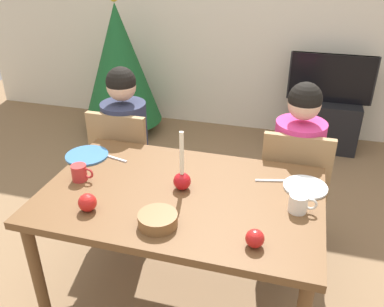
# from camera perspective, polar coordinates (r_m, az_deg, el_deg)

# --- Properties ---
(ground_plane) EXTENTS (7.68, 7.68, 0.00)m
(ground_plane) POSITION_cam_1_polar(r_m,az_deg,el_deg) (2.54, -1.30, -19.76)
(ground_plane) COLOR brown
(back_wall) EXTENTS (6.40, 0.10, 2.60)m
(back_wall) POSITION_cam_1_polar(r_m,az_deg,el_deg) (4.30, 9.29, 19.95)
(back_wall) COLOR beige
(back_wall) RESTS_ON ground
(dining_table) EXTENTS (1.40, 0.90, 0.75)m
(dining_table) POSITION_cam_1_polar(r_m,az_deg,el_deg) (2.09, -1.50, -7.41)
(dining_table) COLOR brown
(dining_table) RESTS_ON ground
(chair_left) EXTENTS (0.40, 0.40, 0.90)m
(chair_left) POSITION_cam_1_polar(r_m,az_deg,el_deg) (2.84, -9.33, -1.12)
(chair_left) COLOR #99754C
(chair_left) RESTS_ON ground
(chair_right) EXTENTS (0.40, 0.40, 0.90)m
(chair_right) POSITION_cam_1_polar(r_m,az_deg,el_deg) (2.62, 14.06, -4.40)
(chair_right) COLOR #99754C
(chair_right) RESTS_ON ground
(person_left_child) EXTENTS (0.30, 0.30, 1.17)m
(person_left_child) POSITION_cam_1_polar(r_m,az_deg,el_deg) (2.84, -9.15, 0.20)
(person_left_child) COLOR #33384C
(person_left_child) RESTS_ON ground
(person_right_child) EXTENTS (0.30, 0.30, 1.17)m
(person_right_child) POSITION_cam_1_polar(r_m,az_deg,el_deg) (2.62, 14.25, -2.97)
(person_right_child) COLOR #33384C
(person_right_child) RESTS_ON ground
(tv_stand) EXTENTS (0.64, 0.40, 0.48)m
(tv_stand) POSITION_cam_1_polar(r_m,az_deg,el_deg) (4.26, 18.05, 3.98)
(tv_stand) COLOR black
(tv_stand) RESTS_ON ground
(tv) EXTENTS (0.79, 0.05, 0.46)m
(tv) POSITION_cam_1_polar(r_m,az_deg,el_deg) (4.11, 19.02, 9.97)
(tv) COLOR black
(tv) RESTS_ON tv_stand
(christmas_tree) EXTENTS (0.82, 0.82, 1.43)m
(christmas_tree) POSITION_cam_1_polar(r_m,az_deg,el_deg) (4.29, -10.19, 12.26)
(christmas_tree) COLOR brown
(christmas_tree) RESTS_ON ground
(candle_centerpiece) EXTENTS (0.09, 0.09, 0.32)m
(candle_centerpiece) POSITION_cam_1_polar(r_m,az_deg,el_deg) (2.04, -1.41, -3.42)
(candle_centerpiece) COLOR red
(candle_centerpiece) RESTS_ON dining_table
(plate_left) EXTENTS (0.25, 0.25, 0.01)m
(plate_left) POSITION_cam_1_polar(r_m,az_deg,el_deg) (2.45, -14.58, -0.25)
(plate_left) COLOR teal
(plate_left) RESTS_ON dining_table
(plate_right) EXTENTS (0.22, 0.22, 0.01)m
(plate_right) POSITION_cam_1_polar(r_m,az_deg,el_deg) (2.16, 15.67, -4.56)
(plate_right) COLOR silver
(plate_right) RESTS_ON dining_table
(mug_left) EXTENTS (0.12, 0.08, 0.09)m
(mug_left) POSITION_cam_1_polar(r_m,az_deg,el_deg) (2.20, -15.52, -2.62)
(mug_left) COLOR #B72D2D
(mug_left) RESTS_ON dining_table
(mug_right) EXTENTS (0.13, 0.09, 0.09)m
(mug_right) POSITION_cam_1_polar(r_m,az_deg,el_deg) (1.96, 14.82, -6.75)
(mug_right) COLOR silver
(mug_right) RESTS_ON dining_table
(fork_left) EXTENTS (0.18, 0.06, 0.01)m
(fork_left) POSITION_cam_1_polar(r_m,az_deg,el_deg) (2.39, -10.92, -0.61)
(fork_left) COLOR silver
(fork_left) RESTS_ON dining_table
(fork_right) EXTENTS (0.18, 0.06, 0.01)m
(fork_right) POSITION_cam_1_polar(r_m,az_deg,el_deg) (2.18, 11.25, -3.75)
(fork_right) COLOR silver
(fork_right) RESTS_ON dining_table
(bowl_walnuts) EXTENTS (0.18, 0.18, 0.06)m
(bowl_walnuts) POSITION_cam_1_polar(r_m,az_deg,el_deg) (1.82, -4.84, -9.26)
(bowl_walnuts) COLOR brown
(bowl_walnuts) RESTS_ON dining_table
(apple_near_candle) EXTENTS (0.09, 0.09, 0.09)m
(apple_near_candle) POSITION_cam_1_polar(r_m,az_deg,el_deg) (1.96, -14.51, -6.70)
(apple_near_candle) COLOR red
(apple_near_candle) RESTS_ON dining_table
(apple_by_left_plate) EXTENTS (0.08, 0.08, 0.08)m
(apple_by_left_plate) POSITION_cam_1_polar(r_m,az_deg,el_deg) (1.72, 8.84, -11.73)
(apple_by_left_plate) COLOR red
(apple_by_left_plate) RESTS_ON dining_table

